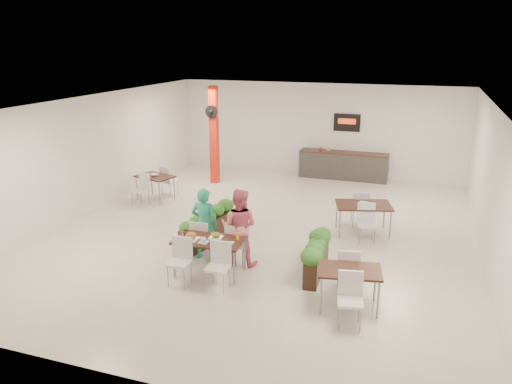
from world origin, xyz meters
TOP-DOWN VIEW (x-y plane):
  - ground at (0.00, 0.00)m, footprint 12.00×12.00m
  - room_shell at (0.00, 0.00)m, footprint 10.10×12.10m
  - red_column at (-3.00, 3.79)m, footprint 0.40×0.41m
  - service_counter at (1.00, 5.65)m, footprint 3.00×0.64m
  - main_table at (-0.38, -2.57)m, footprint 1.44×1.68m
  - diner_man at (-0.77, -1.92)m, footprint 0.60×0.41m
  - diner_woman at (0.03, -1.92)m, footprint 0.84×0.67m
  - planter_left at (-1.04, -1.17)m, footprint 0.71×1.86m
  - planter_right at (1.69, -1.85)m, footprint 0.46×1.72m
  - side_table_a at (-3.91, 1.43)m, footprint 1.24×1.67m
  - side_table_b at (2.29, 0.72)m, footprint 1.51×1.67m
  - side_table_c at (2.52, -3.03)m, footprint 1.21×1.67m

SIDE VIEW (x-z plane):
  - ground at x=0.00m, z-range 0.00..0.00m
  - planter_right at x=1.69m, z-range 0.03..0.92m
  - service_counter at x=1.00m, z-range -0.61..1.59m
  - planter_left at x=-1.04m, z-range 0.01..1.00m
  - side_table_c at x=2.52m, z-range 0.15..1.08m
  - side_table_a at x=-3.91m, z-range 0.16..1.08m
  - main_table at x=-0.38m, z-range 0.17..1.10m
  - side_table_b at x=2.29m, z-range 0.18..1.10m
  - diner_man at x=-0.77m, z-range 0.00..1.61m
  - diner_woman at x=0.03m, z-range 0.00..1.67m
  - red_column at x=-3.00m, z-range 0.04..3.24m
  - room_shell at x=0.00m, z-range 0.40..3.62m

